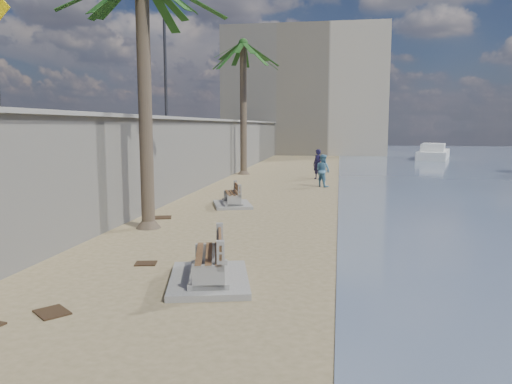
{
  "coord_description": "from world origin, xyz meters",
  "views": [
    {
      "loc": [
        2.0,
        -7.99,
        3.23
      ],
      "look_at": [
        -0.5,
        7.0,
        1.2
      ],
      "focal_mm": 35.0,
      "sensor_mm": 36.0,
      "label": 1
    }
  ],
  "objects": [
    {
      "name": "ground_plane",
      "position": [
        0.0,
        0.0,
        0.0
      ],
      "size": [
        140.0,
        140.0,
        0.0
      ],
      "primitive_type": "plane",
      "color": "#94805A"
    },
    {
      "name": "palm_back",
      "position": [
        -4.27,
        24.57,
        8.35
      ],
      "size": [
        5.0,
        5.0,
        9.4
      ],
      "color": "brown",
      "rests_on": "ground_plane"
    },
    {
      "name": "bench_near",
      "position": [
        -0.6,
        1.71,
        0.43
      ],
      "size": [
        2.12,
        2.66,
        0.98
      ],
      "color": "gray",
      "rests_on": "ground_plane"
    },
    {
      "name": "debris_c",
      "position": [
        -4.17,
        8.51,
        0.01
      ],
      "size": [
        0.91,
        0.81,
        0.03
      ],
      "primitive_type": "cube",
      "rotation": [
        0.0,
        0.0,
        0.31
      ],
      "color": "#382616",
      "rests_on": "ground_plane"
    },
    {
      "name": "person_a",
      "position": [
        0.74,
        22.34,
        1.04
      ],
      "size": [
        0.9,
        0.88,
        2.09
      ],
      "primitive_type": "imported",
      "rotation": [
        0.0,
        0.0,
        -0.71
      ],
      "color": "#171335",
      "rests_on": "ground_plane"
    },
    {
      "name": "end_building",
      "position": [
        -2.0,
        52.0,
        7.0
      ],
      "size": [
        18.0,
        12.0,
        14.0
      ],
      "primitive_type": "cube",
      "color": "#B7AA93",
      "rests_on": "ground_plane"
    },
    {
      "name": "wall_cap",
      "position": [
        -5.2,
        20.0,
        3.55
      ],
      "size": [
        0.8,
        70.0,
        0.12
      ],
      "primitive_type": "cube",
      "color": "gray",
      "rests_on": "seawall"
    },
    {
      "name": "debris_b",
      "position": [
        -2.86,
        -0.4,
        0.01
      ],
      "size": [
        0.77,
        0.75,
        0.03
      ],
      "primitive_type": "cube",
      "rotation": [
        0.0,
        0.0,
        5.61
      ],
      "color": "#382616",
      "rests_on": "ground_plane"
    },
    {
      "name": "person_b",
      "position": [
        1.17,
        18.57,
        0.95
      ],
      "size": [
        1.16,
        1.15,
        1.91
      ],
      "primitive_type": "imported",
      "rotation": [
        0.0,
        0.0,
        2.4
      ],
      "color": "#5288AA",
      "rests_on": "ground_plane"
    },
    {
      "name": "debris_d",
      "position": [
        -2.43,
        2.81,
        0.01
      ],
      "size": [
        0.56,
        0.49,
        0.03
      ],
      "primitive_type": "cube",
      "rotation": [
        0.0,
        0.0,
        3.36
      ],
      "color": "#382616",
      "rests_on": "ground_plane"
    },
    {
      "name": "yacht_far",
      "position": [
        11.29,
        43.86,
        0.35
      ],
      "size": [
        4.76,
        9.77,
        1.5
      ],
      "primitive_type": null,
      "rotation": [
        0.0,
        0.0,
        1.33
      ],
      "color": "silver",
      "rests_on": "bay_water"
    },
    {
      "name": "bench_far",
      "position": [
        -2.22,
        11.5,
        0.38
      ],
      "size": [
        1.99,
        2.41,
        0.87
      ],
      "color": "gray",
      "rests_on": "ground_plane"
    },
    {
      "name": "streetlight",
      "position": [
        -5.1,
        12.0,
        6.64
      ],
      "size": [
        0.28,
        0.28,
        5.12
      ],
      "color": "#2D2D33",
      "rests_on": "wall_cap"
    },
    {
      "name": "seawall",
      "position": [
        -5.2,
        20.0,
        1.75
      ],
      "size": [
        0.45,
        70.0,
        3.5
      ],
      "primitive_type": "cube",
      "color": "gray",
      "rests_on": "ground_plane"
    }
  ]
}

